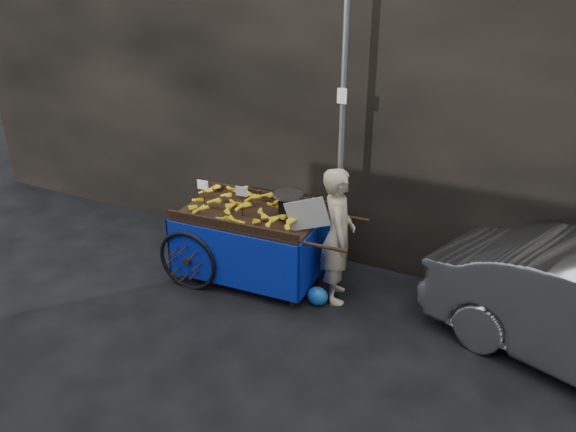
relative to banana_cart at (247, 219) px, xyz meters
The scene contains 6 objects.
ground 1.26m from the banana_cart, 41.97° to the right, with size 80.00×80.00×0.00m, color black.
building_wall 2.80m from the banana_cart, 60.72° to the left, with size 13.50×2.00×5.00m.
street_pole 1.68m from the banana_cart, 33.31° to the left, with size 0.12×0.10×4.00m.
banana_cart is the anchor object (origin of this frame).
vendor 1.26m from the banana_cart, ahead, with size 0.93×0.74×1.72m.
plastic_bag 1.36m from the banana_cart, 12.03° to the right, with size 0.26×0.21×0.24m, color blue.
Camera 1 is at (2.76, -4.97, 3.88)m, focal length 35.00 mm.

